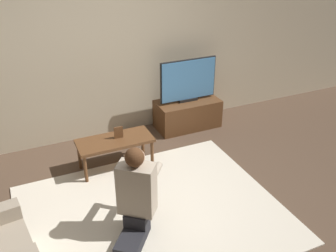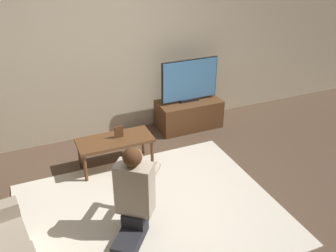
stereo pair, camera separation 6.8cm
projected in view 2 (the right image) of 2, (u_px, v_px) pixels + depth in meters
ground_plane at (151, 214)px, 3.91m from camera, size 10.00×10.00×0.00m
wall_back at (96, 45)px, 4.87m from camera, size 10.00×0.06×2.60m
rug at (151, 213)px, 3.91m from camera, size 2.65×2.13×0.02m
tv_stand at (189, 114)px, 5.55m from camera, size 0.93×0.47×0.42m
tv at (190, 80)px, 5.31m from camera, size 0.86×0.08×0.63m
coffee_table at (115, 142)px, 4.53m from camera, size 0.91×0.41×0.40m
person_kneeling at (134, 194)px, 3.46m from camera, size 0.69×0.78×0.95m
picture_frame at (119, 132)px, 4.50m from camera, size 0.11×0.01×0.15m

